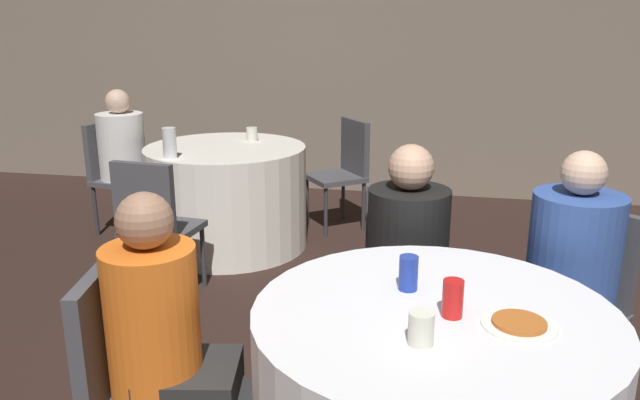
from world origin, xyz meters
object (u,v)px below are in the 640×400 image
object	(u,v)px
chair_near_northeast	(579,290)
chair_far_west	(114,167)
bottle_far	(170,143)
soda_can_blue	(408,273)
person_blue_shirt	(563,284)
chair_near_west	(130,372)
person_white_shirt	(130,161)
chair_near_north	(405,261)
chair_far_northeast	(345,164)
person_orange_shirt	(179,362)
soda_can_red	(453,299)
pizza_plate_near	(519,324)
chair_far_south	(154,218)
person_black_shirt	(408,262)
table_far	(227,197)

from	to	relation	value
chair_near_northeast	chair_far_west	bearing A→B (deg)	8.62
bottle_far	soda_can_blue	bearing A→B (deg)	-46.82
person_blue_shirt	chair_far_west	bearing A→B (deg)	6.20
bottle_far	chair_far_west	bearing A→B (deg)	142.12
chair_near_west	person_white_shirt	size ratio (longest dim) A/B	0.77
chair_near_north	chair_far_northeast	size ratio (longest dim) A/B	1.00
person_orange_shirt	bottle_far	bearing A→B (deg)	-165.83
chair_far_west	soda_can_red	xyz separation A→B (m)	(2.58, -2.55, 0.29)
chair_far_northeast	person_orange_shirt	world-z (taller)	person_orange_shirt
chair_near_north	pizza_plate_near	size ratio (longest dim) A/B	3.81
person_blue_shirt	chair_far_south	bearing A→B (deg)	19.50
chair_far_south	soda_can_blue	world-z (taller)	soda_can_blue
person_orange_shirt	soda_can_red	bearing A→B (deg)	87.63
person_black_shirt	soda_can_red	bearing A→B (deg)	92.92
chair_near_west	chair_near_north	bearing A→B (deg)	134.21
person_black_shirt	person_white_shirt	size ratio (longest dim) A/B	0.98
soda_can_red	bottle_far	distance (m)	2.68
person_blue_shirt	soda_can_red	world-z (taller)	person_blue_shirt
soda_can_blue	bottle_far	size ratio (longest dim) A/B	0.60
table_far	person_white_shirt	bearing A→B (deg)	171.05
person_blue_shirt	person_orange_shirt	distance (m)	1.58
chair_far_south	person_white_shirt	xyz separation A→B (m)	(-0.73, 1.12, 0.06)
pizza_plate_near	soda_can_blue	world-z (taller)	soda_can_blue
bottle_far	person_white_shirt	bearing A→B (deg)	136.86
chair_near_north	pizza_plate_near	distance (m)	1.15
table_far	bottle_far	xyz separation A→B (m)	(-0.23, -0.43, 0.48)
table_far	bottle_far	size ratio (longest dim) A/B	5.73
chair_far_south	bottle_far	size ratio (longest dim) A/B	4.28
chair_far_northeast	person_black_shirt	bearing A→B (deg)	158.60
chair_near_north	chair_far_south	size ratio (longest dim) A/B	1.00
person_white_shirt	soda_can_blue	bearing A→B (deg)	53.06
person_orange_shirt	pizza_plate_near	distance (m)	1.10
person_orange_shirt	pizza_plate_near	world-z (taller)	person_orange_shirt
chair_far_south	person_blue_shirt	distance (m)	2.28
pizza_plate_near	soda_can_blue	bearing A→B (deg)	149.96
pizza_plate_near	soda_can_red	xyz separation A→B (m)	(-0.20, 0.03, 0.05)
chair_near_northeast	chair_far_northeast	bearing A→B (deg)	-20.50
chair_far_south	person_black_shirt	size ratio (longest dim) A/B	0.78
person_orange_shirt	person_white_shirt	size ratio (longest dim) A/B	1.01
chair_far_south	chair_far_northeast	size ratio (longest dim) A/B	1.00
person_black_shirt	pizza_plate_near	size ratio (longest dim) A/B	4.86
person_blue_shirt	person_white_shirt	xyz separation A→B (m)	(-2.90, 1.82, -0.01)
pizza_plate_near	table_far	bearing A→B (deg)	126.59
soda_can_red	chair_far_south	bearing A→B (deg)	140.41
chair_near_west	bottle_far	size ratio (longest dim) A/B	4.28
chair_near_west	person_white_shirt	xyz separation A→B (m)	(-1.39, 2.68, 0.06)
chair_near_northeast	person_black_shirt	distance (m)	0.74
chair_near_northeast	person_blue_shirt	bearing A→B (deg)	90.00
person_black_shirt	bottle_far	distance (m)	1.99
soda_can_red	soda_can_blue	world-z (taller)	same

